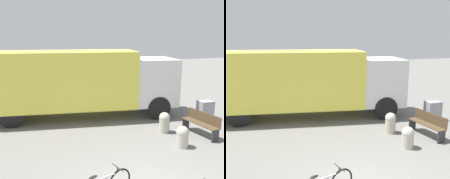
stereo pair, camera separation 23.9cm
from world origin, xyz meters
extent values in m
cube|color=#EAE04C|center=(-1.12, 7.02, 1.83)|extent=(7.35, 3.36, 2.58)
cube|color=silver|center=(3.35, 6.31, 1.64)|extent=(2.29, 2.46, 2.19)
cylinder|color=black|center=(3.50, 7.27, 0.54)|extent=(1.11, 0.45, 1.08)
cylinder|color=black|center=(3.20, 5.35, 0.54)|extent=(1.11, 0.45, 1.08)
cylinder|color=black|center=(-2.89, 8.29, 0.54)|extent=(1.11, 0.45, 1.08)
cylinder|color=black|center=(-3.20, 6.37, 0.54)|extent=(1.11, 0.45, 1.08)
cube|color=brown|center=(3.79, 3.14, 0.48)|extent=(0.64, 1.65, 0.04)
cube|color=brown|center=(3.97, 3.16, 0.68)|extent=(0.28, 1.59, 0.44)
cube|color=#2D2D33|center=(3.91, 2.39, 0.23)|extent=(0.34, 0.10, 0.46)
cube|color=#2D2D33|center=(3.68, 3.88, 0.23)|extent=(0.34, 0.10, 0.46)
cylinder|color=silver|center=(-0.92, 0.54, 0.58)|extent=(0.81, 0.29, 0.04)
ellipsoid|color=black|center=(-1.18, 0.45, 0.71)|extent=(0.24, 0.15, 0.05)
cylinder|color=black|center=(-0.52, 0.66, 0.65)|extent=(0.03, 0.03, 0.14)
cylinder|color=black|center=(-0.52, 0.66, 0.72)|extent=(0.15, 0.43, 0.02)
cylinder|color=#B2AD9E|center=(2.53, 2.43, 0.27)|extent=(0.41, 0.41, 0.55)
sphere|color=#B2AD9E|center=(2.53, 2.43, 0.55)|extent=(0.43, 0.43, 0.43)
cylinder|color=#B2AD9E|center=(2.62, 3.82, 0.31)|extent=(0.41, 0.41, 0.61)
sphere|color=#B2AD9E|center=(2.62, 3.82, 0.61)|extent=(0.43, 0.43, 0.43)
cube|color=gray|center=(5.23, 4.63, 0.43)|extent=(0.67, 0.48, 0.87)
camera|label=1|loc=(-2.39, -4.47, 3.85)|focal=40.00mm
camera|label=2|loc=(-2.16, -4.55, 3.85)|focal=40.00mm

